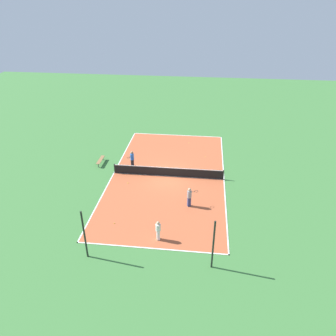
# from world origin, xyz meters

# --- Properties ---
(ground_plane) EXTENTS (80.00, 80.00, 0.00)m
(ground_plane) POSITION_xyz_m (0.00, 0.00, 0.00)
(ground_plane) COLOR #3D7538
(court_surface) EXTENTS (10.68, 19.98, 0.02)m
(court_surface) POSITION_xyz_m (0.00, 0.00, 0.01)
(court_surface) COLOR #B75633
(court_surface) RESTS_ON ground_plane
(tennis_net) EXTENTS (10.48, 0.10, 0.98)m
(tennis_net) POSITION_xyz_m (0.00, 0.00, 0.52)
(tennis_net) COLOR black
(tennis_net) RESTS_ON court_surface
(bench) EXTENTS (0.36, 1.90, 0.45)m
(bench) POSITION_xyz_m (7.13, -1.77, 0.39)
(bench) COLOR olive
(bench) RESTS_ON ground_plane
(player_baseline_gray) EXTENTS (0.98, 0.71, 1.72)m
(player_baseline_gray) POSITION_xyz_m (-2.29, 4.64, 1.01)
(player_baseline_gray) COLOR navy
(player_baseline_gray) RESTS_ON court_surface
(player_far_white) EXTENTS (0.46, 0.46, 1.58)m
(player_far_white) POSITION_xyz_m (-0.35, 8.97, 0.92)
(player_far_white) COLOR white
(player_far_white) RESTS_ON court_surface
(player_near_blue) EXTENTS (0.64, 0.99, 1.81)m
(player_near_blue) POSITION_xyz_m (3.70, -1.24, 1.07)
(player_near_blue) COLOR black
(player_near_blue) RESTS_ON court_surface
(tennis_ball_far_baseline) EXTENTS (0.07, 0.07, 0.07)m
(tennis_ball_far_baseline) POSITION_xyz_m (-1.54, -7.82, 0.06)
(tennis_ball_far_baseline) COLOR #CCE033
(tennis_ball_far_baseline) RESTS_ON court_surface
(tennis_ball_midcourt) EXTENTS (0.07, 0.07, 0.07)m
(tennis_ball_midcourt) POSITION_xyz_m (3.24, 7.60, 0.06)
(tennis_ball_midcourt) COLOR #CCE033
(tennis_ball_midcourt) RESTS_ON court_surface
(tennis_ball_left_sideline) EXTENTS (0.07, 0.07, 0.07)m
(tennis_ball_left_sideline) POSITION_xyz_m (-3.46, -4.49, 0.06)
(tennis_ball_left_sideline) COLOR #CCE033
(tennis_ball_left_sideline) RESTS_ON court_surface
(tennis_ball_right_alley) EXTENTS (0.07, 0.07, 0.07)m
(tennis_ball_right_alley) POSITION_xyz_m (3.51, 1.73, 0.06)
(tennis_ball_right_alley) COLOR #CCE033
(tennis_ball_right_alley) RESTS_ON court_surface
(fence_post_back_left) EXTENTS (0.12, 0.12, 3.70)m
(fence_post_back_left) POSITION_xyz_m (-4.12, 11.17, 1.85)
(fence_post_back_left) COLOR black
(fence_post_back_left) RESTS_ON ground_plane
(fence_post_back_right) EXTENTS (0.12, 0.12, 3.70)m
(fence_post_back_right) POSITION_xyz_m (4.12, 11.17, 1.85)
(fence_post_back_right) COLOR black
(fence_post_back_right) RESTS_ON ground_plane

